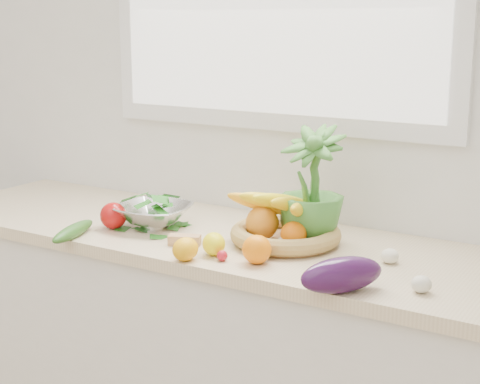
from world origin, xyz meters
The scene contains 18 objects.
back_wall centered at (0.00, 2.25, 1.35)m, with size 4.50×0.02×2.70m, color white.
counter_cabinet centered at (0.00, 1.95, 0.43)m, with size 2.20×0.58×0.86m, color silver.
countertop centered at (0.00, 1.95, 0.88)m, with size 2.24×0.62×0.04m, color beige.
orange_loose centered at (0.21, 1.75, 0.94)m, with size 0.08×0.08×0.08m, color orange.
lemon_a centered at (0.03, 1.67, 0.93)m, with size 0.07×0.08×0.07m, color #FEAD0D.
lemon_b centered at (0.45, 1.67, 0.93)m, with size 0.06×0.08×0.06m, color yellow.
lemon_c centered at (0.07, 1.76, 0.93)m, with size 0.07×0.08×0.07m, color yellow.
apple centered at (-0.36, 1.82, 0.94)m, with size 0.09×0.09×0.09m, color #AA0E0D.
ginger centered at (-0.06, 1.79, 0.92)m, with size 0.10×0.04×0.03m, color tan.
garlic_a centered at (0.53, 1.95, 0.92)m, with size 0.05×0.05×0.04m, color white.
garlic_b centered at (0.23, 1.89, 0.92)m, with size 0.05×0.05×0.04m, color white.
garlic_c centered at (0.68, 1.77, 0.92)m, with size 0.05×0.05×0.04m, color silver.
eggplant centered at (0.50, 1.67, 0.95)m, with size 0.09×0.23×0.09m, color #32103C.
cucumber centered at (-0.40, 1.67, 0.92)m, with size 0.04×0.24×0.04m, color #184E17.
radish centered at (0.12, 1.72, 0.92)m, with size 0.03×0.03×0.03m, color red.
potted_herb centered at (0.26, 2.00, 1.08)m, with size 0.20×0.20×0.36m, color #3F7E2D.
fruit_basket centered at (0.19, 1.96, 0.95)m, with size 0.45×0.45×0.18m.
colander_with_spinach centered at (-0.26, 1.90, 0.96)m, with size 0.27×0.27×0.12m.
Camera 1 is at (1.19, 0.06, 1.56)m, focal length 55.00 mm.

